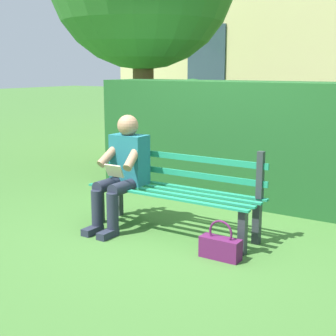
{
  "coord_description": "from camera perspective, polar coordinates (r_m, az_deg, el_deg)",
  "views": [
    {
      "loc": [
        -2.47,
        3.93,
        1.63
      ],
      "look_at": [
        0.0,
        0.1,
        0.68
      ],
      "focal_mm": 51.38,
      "sensor_mm": 36.0,
      "label": 1
    }
  ],
  "objects": [
    {
      "name": "hedge_backdrop",
      "position": [
        5.92,
        12.2,
        3.31
      ],
      "size": [
        4.49,
        0.87,
        1.61
      ],
      "color": "#1E5123",
      "rests_on": "ground"
    },
    {
      "name": "person_seated",
      "position": [
        4.99,
        -5.4,
        -0.08
      ],
      "size": [
        0.44,
        0.73,
        1.16
      ],
      "color": "#1E6672",
      "rests_on": "ground"
    },
    {
      "name": "park_bench",
      "position": [
        4.85,
        1.04,
        -2.67
      ],
      "size": [
        1.82,
        0.48,
        0.88
      ],
      "color": "#2D3338",
      "rests_on": "ground"
    },
    {
      "name": "ground",
      "position": [
        4.92,
        0.64,
        -7.61
      ],
      "size": [
        60.0,
        60.0,
        0.0
      ],
      "primitive_type": "plane",
      "color": "#3D6B2D"
    },
    {
      "name": "handbag",
      "position": [
        4.26,
        6.23,
        -9.26
      ],
      "size": [
        0.36,
        0.13,
        0.35
      ],
      "color": "#59194C",
      "rests_on": "ground"
    }
  ]
}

